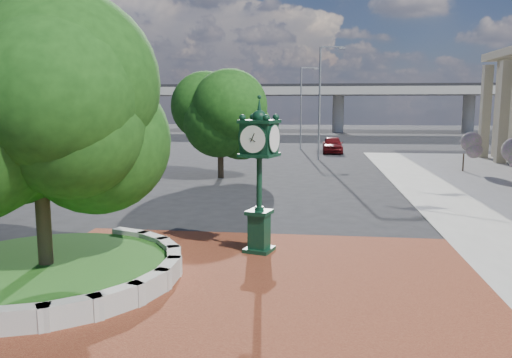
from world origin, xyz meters
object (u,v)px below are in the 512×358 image
Objects in this scene: post_clock at (259,169)px; street_lamp_near at (322,94)px; parked_car at (333,145)px; street_lamp_far at (303,101)px.

post_clock is 0.51× the size of street_lamp_near.
post_clock is at bearing -95.30° from parked_car.
street_lamp_far is (-1.83, 9.89, -0.51)m from street_lamp_near.
post_clock is 36.00m from street_lamp_far.
post_clock is 0.57× the size of street_lamp_far.
post_clock is at bearing -90.27° from street_lamp_far.
street_lamp_near reaches higher than post_clock.
parked_car is (3.07, 31.87, -1.75)m from post_clock.
post_clock is 1.02× the size of parked_car.
street_lamp_near is at bearing -100.12° from parked_car.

